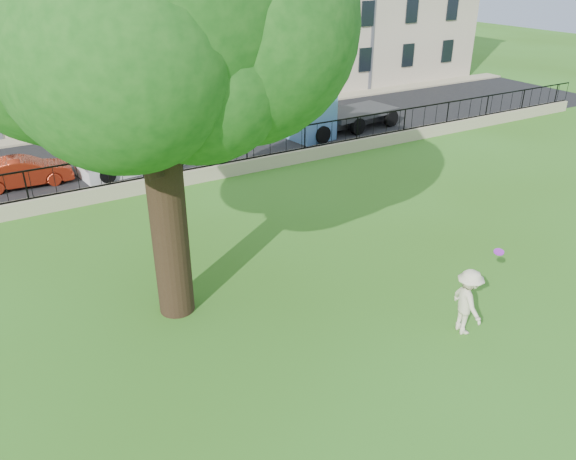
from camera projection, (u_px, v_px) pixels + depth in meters
ground at (353, 333)px, 14.39m from camera, size 120.00×120.00×0.00m
retaining_wall at (183, 178)px, 23.56m from camera, size 50.00×0.40×0.60m
iron_railing at (182, 159)px, 23.18m from camera, size 50.00×0.05×1.13m
street at (149, 154)px, 27.33m from camera, size 60.00×9.00×0.01m
sidewalk at (120, 127)px, 31.33m from camera, size 60.00×1.40×0.12m
man at (467, 302)px, 14.07m from camera, size 0.95×1.29×1.79m
frisbee at (499, 252)px, 14.77m from camera, size 0.31×0.32×0.12m
red_sedan at (24, 172)px, 23.29m from camera, size 3.79×1.51×1.23m
white_van at (133, 147)px, 24.99m from camera, size 5.07×2.52×2.04m
blue_truck at (341, 105)px, 30.36m from camera, size 6.89×3.23×2.78m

